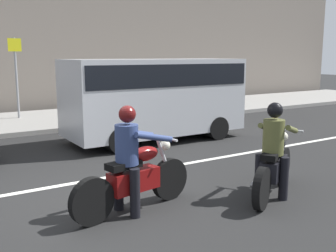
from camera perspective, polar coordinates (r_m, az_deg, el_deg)
name	(u,v)px	position (r m, az deg, el deg)	size (l,w,h in m)	color
ground_plane	(90,199)	(6.73, -11.17, -10.18)	(80.00, 80.00, 0.00)	black
sidewalk_slab	(0,124)	(14.27, -22.92, 0.28)	(40.00, 4.40, 0.14)	gray
lane_marking_stripe	(18,193)	(7.31, -20.72, -8.96)	(18.00, 0.14, 0.01)	silver
motorcycle_with_rider_denim_blue	(133,169)	(5.93, -5.06, -6.14)	(2.13, 0.76, 1.61)	black
motorcycle_with_rider_olive	(274,158)	(6.80, 14.93, -4.43)	(1.89, 1.15, 1.57)	black
parked_van_silver	(155,94)	(10.82, -1.88, 4.67)	(4.81, 1.96, 2.21)	#B2B5BA
street_sign_post	(16,70)	(14.76, -20.95, 7.49)	(0.44, 0.08, 2.76)	gray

